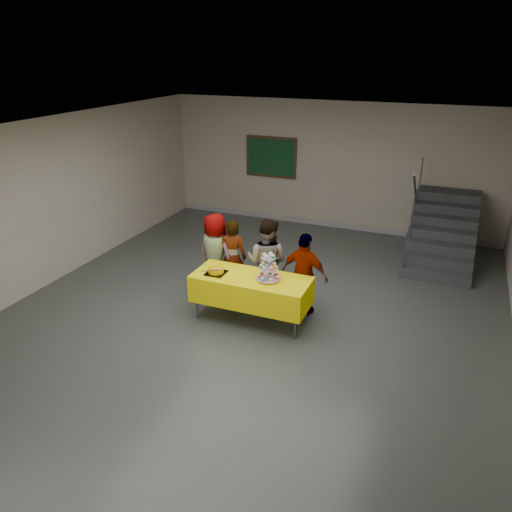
{
  "coord_description": "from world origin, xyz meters",
  "views": [
    {
      "loc": [
        2.81,
        -6.5,
        4.15
      ],
      "look_at": [
        0.04,
        0.26,
        1.05
      ],
      "focal_mm": 35.0,
      "sensor_mm": 36.0,
      "label": 1
    }
  ],
  "objects": [
    {
      "name": "bake_table",
      "position": [
        0.04,
        0.06,
        0.56
      ],
      "size": [
        1.88,
        0.78,
        0.77
      ],
      "color": "#595960",
      "rests_on": "ground"
    },
    {
      "name": "noticeboard",
      "position": [
        -1.5,
        4.96,
        1.6
      ],
      "size": [
        1.3,
        0.05,
        1.0
      ],
      "color": "#472B16",
      "rests_on": "ground"
    },
    {
      "name": "cupcake_stand",
      "position": [
        0.33,
        0.06,
        0.95
      ],
      "size": [
        0.38,
        0.38,
        0.44
      ],
      "color": "silver",
      "rests_on": "bake_table"
    },
    {
      "name": "staircase",
      "position": [
        2.7,
        4.13,
        0.49
      ],
      "size": [
        1.3,
        2.4,
        2.04
      ],
      "color": "#424447",
      "rests_on": "ground"
    },
    {
      "name": "schoolchild_c",
      "position": [
        0.05,
        0.71,
        0.76
      ],
      "size": [
        0.78,
        0.62,
        1.53
      ],
      "primitive_type": "imported",
      "rotation": [
        0.0,
        0.0,
        3.08
      ],
      "color": "slate",
      "rests_on": "ground"
    },
    {
      "name": "room_shell",
      "position": [
        0.0,
        0.02,
        2.13
      ],
      "size": [
        10.0,
        10.04,
        3.02
      ],
      "color": "#4C514C",
      "rests_on": "ground"
    },
    {
      "name": "schoolchild_b",
      "position": [
        -0.64,
        0.81,
        0.7
      ],
      "size": [
        0.58,
        0.46,
        1.39
      ],
      "primitive_type": "imported",
      "rotation": [
        0.0,
        0.0,
        3.42
      ],
      "color": "slate",
      "rests_on": "ground"
    },
    {
      "name": "schoolchild_d",
      "position": [
        0.76,
        0.59,
        0.71
      ],
      "size": [
        0.88,
        0.49,
        1.41
      ],
      "primitive_type": "imported",
      "rotation": [
        0.0,
        0.0,
        2.96
      ],
      "color": "slate",
      "rests_on": "ground"
    },
    {
      "name": "schoolchild_a",
      "position": [
        -0.96,
        0.79,
        0.73
      ],
      "size": [
        0.81,
        0.64,
        1.46
      ],
      "primitive_type": "imported",
      "rotation": [
        0.0,
        0.0,
        2.88
      ],
      "color": "slate",
      "rests_on": "ground"
    },
    {
      "name": "bear_cake",
      "position": [
        -0.53,
        -0.03,
        0.83
      ],
      "size": [
        0.32,
        0.36,
        0.12
      ],
      "color": "black",
      "rests_on": "bake_table"
    }
  ]
}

